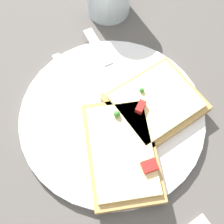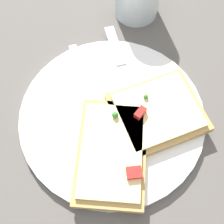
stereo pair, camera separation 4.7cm
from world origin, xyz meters
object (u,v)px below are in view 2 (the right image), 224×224
knife (123,70)px  pizza_slice_corner (157,112)px  fork (85,101)px  plate (112,117)px  pizza_slice_main (112,152)px

knife → pizza_slice_corner: bearing=18.1°
knife → fork: bearing=-60.5°
plate → pizza_slice_corner: 0.07m
fork → pizza_slice_main: pizza_slice_main is taller
fork → pizza_slice_main: size_ratio=1.07×
plate → knife: knife is taller
plate → fork: size_ratio=1.44×
fork → pizza_slice_corner: (0.10, -0.06, 0.01)m
pizza_slice_main → pizza_slice_corner: (0.09, 0.03, -0.00)m
plate → pizza_slice_main: bearing=-111.1°
pizza_slice_main → pizza_slice_corner: bearing=-43.2°
knife → pizza_slice_corner: pizza_slice_corner is taller
fork → pizza_slice_corner: pizza_slice_corner is taller
pizza_slice_main → pizza_slice_corner: 0.09m
fork → plate: bearing=49.8°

